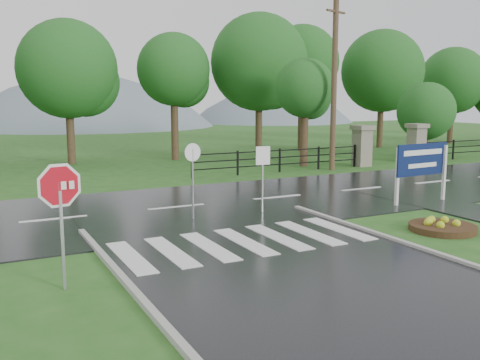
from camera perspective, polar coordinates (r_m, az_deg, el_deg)
ground at (r=9.98m, az=14.24°, el=-13.49°), size 120.00×120.00×0.00m
main_road at (r=18.36m, az=-6.79°, el=-3.01°), size 90.00×8.00×0.04m
crosswalk at (r=13.89m, az=0.46°, el=-6.56°), size 6.50×2.80×0.02m
pillar_west at (r=29.97m, az=12.90°, el=3.68°), size 1.00×1.00×2.24m
pillar_east at (r=32.68m, az=18.30°, el=3.87°), size 1.00×1.00×2.24m
fence_west at (r=26.96m, az=4.26°, el=2.36°), size 9.58×0.08×1.20m
hills at (r=75.04m, az=-18.87°, el=-6.55°), size 102.00×48.00×48.00m
treeline at (r=31.92m, az=-13.88°, el=1.83°), size 83.20×5.20×10.00m
stop_sign at (r=10.82m, az=-18.64°, el=-1.69°), size 1.16×0.29×2.66m
estate_billboard at (r=19.86m, az=18.85°, el=1.78°), size 2.45×0.22×2.14m
flower_bed at (r=16.20m, az=20.79°, el=-4.62°), size 1.85×1.85×0.37m
reg_sign_small at (r=17.14m, az=2.44°, el=1.46°), size 0.49×0.08×2.20m
reg_sign_round at (r=16.26m, az=-5.07°, el=0.82°), size 0.55×0.11×2.38m
utility_pole_east at (r=28.00m, az=10.00°, el=10.01°), size 1.49×0.58×8.64m
entrance_tree_left at (r=29.38m, az=6.94°, el=9.60°), size 3.19×3.19×5.84m
entrance_tree_right at (r=35.22m, az=19.24°, el=6.94°), size 3.56×3.56×4.68m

